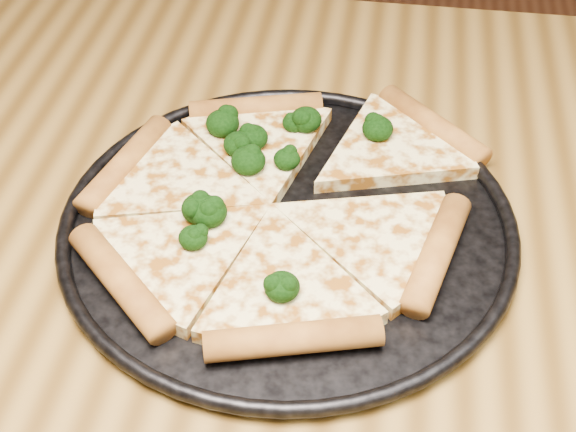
# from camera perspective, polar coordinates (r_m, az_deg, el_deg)

# --- Properties ---
(dining_table) EXTENTS (1.20, 0.90, 0.75)m
(dining_table) POSITION_cam_1_polar(r_m,az_deg,el_deg) (0.70, 4.69, -9.97)
(dining_table) COLOR olive
(dining_table) RESTS_ON ground
(pizza_pan) EXTENTS (0.37, 0.37, 0.02)m
(pizza_pan) POSITION_cam_1_polar(r_m,az_deg,el_deg) (0.66, 0.00, -0.52)
(pizza_pan) COLOR black
(pizza_pan) RESTS_ON dining_table
(pizza) EXTENTS (0.34, 0.35, 0.02)m
(pizza) POSITION_cam_1_polar(r_m,az_deg,el_deg) (0.67, -0.64, 0.97)
(pizza) COLOR #FFEF9C
(pizza) RESTS_ON pizza_pan
(broccoli_florets) EXTENTS (0.17, 0.23, 0.02)m
(broccoli_florets) POSITION_cam_1_polar(r_m,az_deg,el_deg) (0.69, -2.17, 3.57)
(broccoli_florets) COLOR black
(broccoli_florets) RESTS_ON pizza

